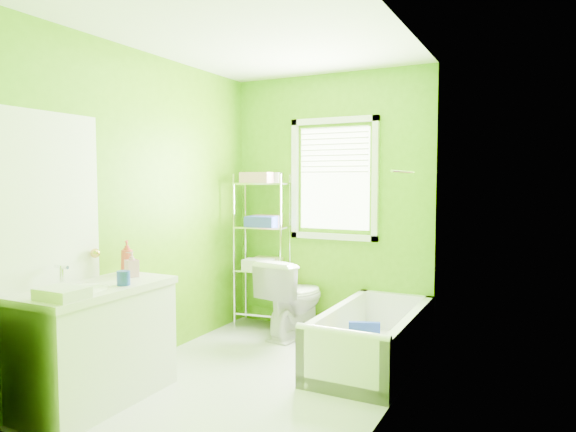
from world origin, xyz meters
The scene contains 9 objects.
ground centered at (0.00, 0.00, 0.00)m, with size 2.90×2.90×0.00m, color silver.
room_envelope centered at (0.00, 0.00, 1.55)m, with size 2.14×2.94×2.62m.
window centered at (0.05, 1.42, 1.61)m, with size 0.92×0.05×1.22m.
door centered at (-1.04, -1.00, 1.00)m, with size 0.09×0.80×2.00m.
right_wall_decor centered at (1.04, -0.02, 1.32)m, with size 0.04×1.48×1.17m.
bathtub centered at (0.70, 0.67, 0.16)m, with size 0.70×1.51×0.49m.
toilet centered at (-0.24, 1.09, 0.39)m, with size 0.43×0.76×0.77m, color white.
vanity centered at (-0.79, -0.88, 0.44)m, with size 0.56×1.08×1.08m.
wire_shelf_unit centered at (-0.67, 1.28, 0.99)m, with size 0.58×0.48×1.62m.
Camera 1 is at (1.96, -3.38, 1.54)m, focal length 32.00 mm.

